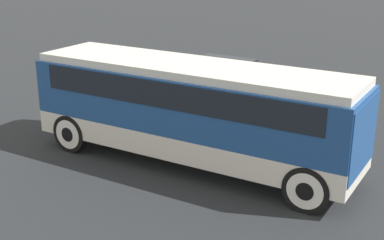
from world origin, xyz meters
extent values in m
plane|color=#26282B|center=(0.00, 0.00, 0.00)|extent=(120.00, 120.00, 0.00)
cube|color=silver|center=(0.00, 0.00, 0.84)|extent=(9.65, 2.46, 0.68)
cube|color=navy|center=(0.00, 0.00, 1.97)|extent=(9.65, 2.46, 1.58)
cube|color=black|center=(0.00, 0.00, 2.36)|extent=(8.49, 2.50, 0.71)
cube|color=silver|center=(0.00, 0.00, 2.87)|extent=(9.45, 2.26, 0.22)
cube|color=navy|center=(4.67, 0.00, 1.75)|extent=(0.36, 2.36, 1.81)
cylinder|color=black|center=(3.88, -1.12, 0.59)|extent=(1.18, 0.28, 1.18)
cylinder|color=silver|center=(3.88, -1.12, 0.59)|extent=(0.92, 0.30, 0.92)
cylinder|color=black|center=(3.88, -1.12, 0.59)|extent=(0.45, 0.32, 0.45)
cylinder|color=black|center=(3.88, 1.12, 0.59)|extent=(1.18, 0.28, 1.18)
cylinder|color=silver|center=(3.88, 1.12, 0.59)|extent=(0.92, 0.30, 0.92)
cylinder|color=black|center=(3.88, 1.12, 0.59)|extent=(0.45, 0.32, 0.45)
cylinder|color=black|center=(-3.70, -1.12, 0.59)|extent=(1.18, 0.28, 1.18)
cylinder|color=silver|center=(-3.70, -1.12, 0.59)|extent=(0.92, 0.30, 0.92)
cylinder|color=black|center=(-3.70, -1.12, 0.59)|extent=(0.45, 0.32, 0.45)
cylinder|color=black|center=(-3.70, 1.12, 0.59)|extent=(1.18, 0.28, 1.18)
cylinder|color=silver|center=(-3.70, 1.12, 0.59)|extent=(0.92, 0.30, 0.92)
cylinder|color=black|center=(-3.70, 1.12, 0.59)|extent=(0.45, 0.32, 0.45)
cube|color=#2D5638|center=(-2.47, 4.74, 0.55)|extent=(4.33, 1.78, 0.62)
cube|color=black|center=(-2.64, 4.74, 1.14)|extent=(2.25, 1.60, 0.57)
cylinder|color=black|center=(-0.74, 3.94, 0.31)|extent=(0.62, 0.22, 0.62)
cylinder|color=black|center=(-0.74, 3.94, 0.31)|extent=(0.24, 0.26, 0.24)
cylinder|color=black|center=(-0.74, 5.54, 0.31)|extent=(0.62, 0.22, 0.62)
cylinder|color=black|center=(-0.74, 5.54, 0.31)|extent=(0.24, 0.26, 0.24)
cylinder|color=black|center=(-4.20, 3.94, 0.31)|extent=(0.62, 0.22, 0.62)
cylinder|color=black|center=(-4.20, 3.94, 0.31)|extent=(0.24, 0.26, 0.24)
cylinder|color=black|center=(-4.20, 5.54, 0.31)|extent=(0.62, 0.22, 0.62)
cylinder|color=black|center=(-4.20, 5.54, 0.31)|extent=(0.24, 0.26, 0.24)
cube|color=maroon|center=(-2.60, 7.28, 0.58)|extent=(4.71, 1.76, 0.69)
cube|color=black|center=(-2.79, 7.28, 1.19)|extent=(2.45, 1.58, 0.53)
cylinder|color=black|center=(-0.69, 6.49, 0.32)|extent=(0.64, 0.22, 0.64)
cylinder|color=black|center=(-0.69, 6.49, 0.32)|extent=(0.24, 0.26, 0.24)
cylinder|color=black|center=(-0.69, 8.07, 0.32)|extent=(0.64, 0.22, 0.64)
cylinder|color=black|center=(-0.69, 8.07, 0.32)|extent=(0.24, 0.26, 0.24)
cylinder|color=black|center=(-4.51, 6.49, 0.32)|extent=(0.64, 0.22, 0.64)
cylinder|color=black|center=(-4.51, 6.49, 0.32)|extent=(0.24, 0.26, 0.24)
cylinder|color=black|center=(-4.51, 8.07, 0.32)|extent=(0.64, 0.22, 0.64)
cylinder|color=black|center=(-4.51, 8.07, 0.32)|extent=(0.24, 0.26, 0.24)
camera|label=1|loc=(7.48, -12.45, 6.25)|focal=50.00mm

